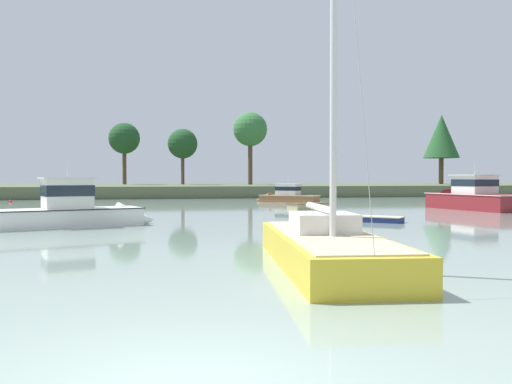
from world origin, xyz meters
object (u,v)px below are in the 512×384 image
cruiser_wood (284,198)px  cruiser_maroon (466,202)px  cruiser_white (82,215)px  sailboat_yellow (327,256)px  dinghy_navy (378,220)px  mooring_buoy_red (10,202)px  dinghy_sand (308,207)px

cruiser_wood → cruiser_maroon: (10.93, -15.25, 0.13)m
cruiser_white → sailboat_yellow: bearing=-60.8°
sailboat_yellow → dinghy_navy: sailboat_yellow is taller
dinghy_navy → mooring_buoy_red: (-25.95, 30.89, -0.05)m
sailboat_yellow → mooring_buoy_red: 48.26m
dinghy_sand → sailboat_yellow: 28.11m
cruiser_white → cruiser_wood: bearing=55.5°
cruiser_white → mooring_buoy_red: (-10.04, 30.30, -0.49)m
cruiser_white → mooring_buoy_red: 31.92m
cruiser_wood → cruiser_white: 30.38m
cruiser_wood → mooring_buoy_red: bearing=169.1°
cruiser_maroon → dinghy_navy: 16.05m
cruiser_wood → dinghy_sand: cruiser_wood is taller
cruiser_maroon → mooring_buoy_red: (-38.18, 20.52, -0.51)m
dinghy_sand → dinghy_navy: 13.13m
cruiser_maroon → cruiser_white: (-28.14, -9.78, -0.02)m
mooring_buoy_red → dinghy_navy: bearing=-50.0°
cruiser_maroon → sailboat_yellow: sailboat_yellow is taller
cruiser_maroon → mooring_buoy_red: bearing=151.8°
cruiser_maroon → sailboat_yellow: (-20.08, -24.22, -0.30)m
sailboat_yellow → cruiser_white: sailboat_yellow is taller
dinghy_sand → mooring_buoy_red: 31.49m
mooring_buoy_red → cruiser_maroon: bearing=-28.2°
cruiser_wood → cruiser_maroon: 18.76m
dinghy_sand → cruiser_white: size_ratio=0.45×
cruiser_wood → cruiser_maroon: cruiser_maroon is taller
cruiser_wood → cruiser_white: cruiser_white is taller
cruiser_maroon → dinghy_navy: cruiser_maroon is taller
sailboat_yellow → dinghy_navy: (7.85, 13.84, -0.16)m
cruiser_wood → sailboat_yellow: bearing=-103.1°
cruiser_wood → dinghy_navy: (-1.30, -25.63, -0.33)m
sailboat_yellow → dinghy_navy: size_ratio=4.74×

